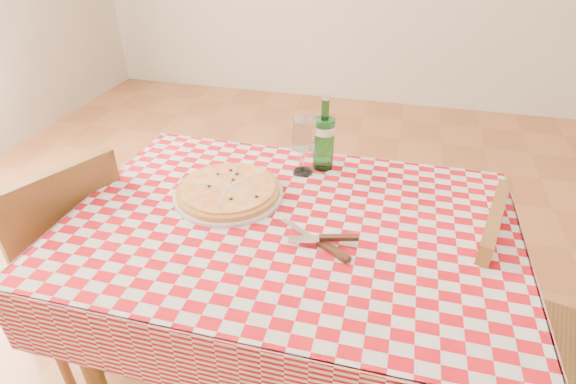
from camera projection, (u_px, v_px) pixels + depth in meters
The scene contains 8 objects.
dining_table at pixel (289, 247), 1.37m from camera, with size 1.20×0.80×0.75m.
tablecloth at pixel (289, 222), 1.32m from camera, with size 1.30×0.90×0.01m, color #9D0912.
chair_near at pixel (500, 310), 1.40m from camera, with size 0.45×0.45×0.82m.
chair_far at pixel (68, 254), 1.58m from camera, with size 0.52×0.52×0.87m.
pizza_plate at pixel (228, 189), 1.42m from camera, with size 0.35×0.35×0.04m, color #D28E46, non-canonical shape.
water_bottle at pixel (324, 133), 1.51m from camera, with size 0.07×0.07×0.26m, color #1A6B26, non-canonical shape.
wine_glass at pixel (303, 146), 1.50m from camera, with size 0.08×0.08×0.20m, color white, non-canonical shape.
cutlery at pixel (319, 240), 1.22m from camera, with size 0.27×0.22×0.03m, color silver, non-canonical shape.
Camera 1 is at (0.26, -1.03, 1.54)m, focal length 28.00 mm.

